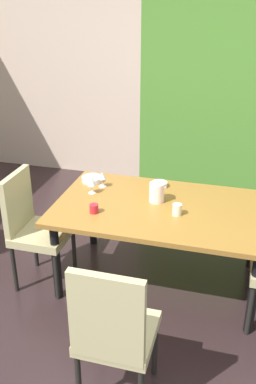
{
  "coord_description": "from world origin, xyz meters",
  "views": [
    {
      "loc": [
        1.01,
        -2.45,
        2.33
      ],
      "look_at": [
        0.18,
        0.53,
        0.85
      ],
      "focal_mm": 40.0,
      "sensor_mm": 36.0,
      "label": 1
    }
  ],
  "objects_px": {
    "chair_left_near": "(33,224)",
    "wine_glass_south": "(92,181)",
    "serving_bowl_center": "(92,179)",
    "cup_west": "(94,209)",
    "dining_table": "(162,215)",
    "serving_bowl_near_shelf": "(160,184)",
    "chair_head_near": "(114,330)",
    "pitcher_right": "(157,192)",
    "cup_front": "(177,210)",
    "wine_glass_rear": "(102,176)"
  },
  "relations": [
    {
      "from": "wine_glass_south",
      "to": "chair_head_near",
      "type": "bearing_deg",
      "value": -65.74
    },
    {
      "from": "dining_table",
      "to": "wine_glass_south",
      "type": "relative_size",
      "value": 10.65
    },
    {
      "from": "cup_front",
      "to": "wine_glass_rear",
      "type": "bearing_deg",
      "value": 154.71
    },
    {
      "from": "chair_left_near",
      "to": "cup_west",
      "type": "distance_m",
      "value": 0.58
    },
    {
      "from": "wine_glass_south",
      "to": "cup_west",
      "type": "height_order",
      "value": "wine_glass_south"
    },
    {
      "from": "wine_glass_rear",
      "to": "cup_front",
      "type": "distance_m",
      "value": 0.81
    },
    {
      "from": "dining_table",
      "to": "serving_bowl_center",
      "type": "height_order",
      "value": "serving_bowl_center"
    },
    {
      "from": "chair_head_near",
      "to": "pitcher_right",
      "type": "xyz_separation_m",
      "value": [
        -0.04,
        1.35,
        0.24
      ]
    },
    {
      "from": "chair_head_near",
      "to": "serving_bowl_center",
      "type": "distance_m",
      "value": 1.75
    },
    {
      "from": "dining_table",
      "to": "chair_head_near",
      "type": "bearing_deg",
      "value": -90.92
    },
    {
      "from": "dining_table",
      "to": "serving_bowl_center",
      "type": "xyz_separation_m",
      "value": [
        -0.72,
        0.32,
        0.1
      ]
    },
    {
      "from": "cup_west",
      "to": "dining_table",
      "type": "bearing_deg",
      "value": 26.37
    },
    {
      "from": "dining_table",
      "to": "serving_bowl_near_shelf",
      "type": "distance_m",
      "value": 0.4
    },
    {
      "from": "serving_bowl_center",
      "to": "cup_front",
      "type": "distance_m",
      "value": 0.96
    },
    {
      "from": "cup_front",
      "to": "pitcher_right",
      "type": "bearing_deg",
      "value": 136.93
    },
    {
      "from": "wine_glass_south",
      "to": "pitcher_right",
      "type": "height_order",
      "value": "pitcher_right"
    },
    {
      "from": "chair_left_near",
      "to": "serving_bowl_near_shelf",
      "type": "relative_size",
      "value": 7.33
    },
    {
      "from": "wine_glass_south",
      "to": "serving_bowl_center",
      "type": "relative_size",
      "value": 0.86
    },
    {
      "from": "cup_west",
      "to": "pitcher_right",
      "type": "xyz_separation_m",
      "value": [
        0.43,
        0.32,
        0.05
      ]
    },
    {
      "from": "wine_glass_south",
      "to": "serving_bowl_near_shelf",
      "type": "height_order",
      "value": "wine_glass_south"
    },
    {
      "from": "chair_left_near",
      "to": "wine_glass_south",
      "type": "distance_m",
      "value": 0.61
    },
    {
      "from": "chair_left_near",
      "to": "wine_glass_south",
      "type": "bearing_deg",
      "value": 131.8
    },
    {
      "from": "chair_left_near",
      "to": "cup_front",
      "type": "xyz_separation_m",
      "value": [
        1.17,
        0.16,
        0.22
      ]
    },
    {
      "from": "wine_glass_south",
      "to": "cup_west",
      "type": "xyz_separation_m",
      "value": [
        0.14,
        -0.33,
        -0.08
      ]
    },
    {
      "from": "chair_left_near",
      "to": "serving_bowl_near_shelf",
      "type": "distance_m",
      "value": 1.15
    },
    {
      "from": "wine_glass_south",
      "to": "wine_glass_rear",
      "type": "height_order",
      "value": "wine_glass_south"
    },
    {
      "from": "wine_glass_rear",
      "to": "chair_left_near",
      "type": "bearing_deg",
      "value": -131.05
    },
    {
      "from": "cup_front",
      "to": "dining_table",
      "type": "bearing_deg",
      "value": 141.99
    },
    {
      "from": "wine_glass_south",
      "to": "wine_glass_rear",
      "type": "distance_m",
      "value": 0.16
    },
    {
      "from": "chair_head_near",
      "to": "serving_bowl_center",
      "type": "relative_size",
      "value": 5.48
    },
    {
      "from": "wine_glass_rear",
      "to": "serving_bowl_near_shelf",
      "type": "height_order",
      "value": "wine_glass_rear"
    },
    {
      "from": "cup_west",
      "to": "pitcher_right",
      "type": "height_order",
      "value": "pitcher_right"
    },
    {
      "from": "dining_table",
      "to": "chair_left_near",
      "type": "bearing_deg",
      "value": -165.17
    },
    {
      "from": "chair_head_near",
      "to": "serving_bowl_near_shelf",
      "type": "height_order",
      "value": "chair_head_near"
    },
    {
      "from": "dining_table",
      "to": "wine_glass_south",
      "type": "bearing_deg",
      "value": 172.4
    },
    {
      "from": "cup_front",
      "to": "wine_glass_south",
      "type": "bearing_deg",
      "value": 165.95
    },
    {
      "from": "serving_bowl_center",
      "to": "cup_front",
      "type": "height_order",
      "value": "cup_front"
    },
    {
      "from": "cup_front",
      "to": "cup_west",
      "type": "bearing_deg",
      "value": -167.82
    },
    {
      "from": "serving_bowl_near_shelf",
      "to": "pitcher_right",
      "type": "distance_m",
      "value": 0.3
    },
    {
      "from": "pitcher_right",
      "to": "serving_bowl_near_shelf",
      "type": "bearing_deg",
      "value": 97.02
    },
    {
      "from": "wine_glass_south",
      "to": "cup_front",
      "type": "distance_m",
      "value": 0.8
    },
    {
      "from": "chair_left_near",
      "to": "serving_bowl_center",
      "type": "bearing_deg",
      "value": 152.05
    },
    {
      "from": "dining_table",
      "to": "chair_head_near",
      "type": "distance_m",
      "value": 1.28
    },
    {
      "from": "chair_head_near",
      "to": "cup_front",
      "type": "height_order",
      "value": "chair_head_near"
    },
    {
      "from": "chair_head_near",
      "to": "chair_left_near",
      "type": "bearing_deg",
      "value": 135.35
    },
    {
      "from": "dining_table",
      "to": "serving_bowl_center",
      "type": "distance_m",
      "value": 0.79
    },
    {
      "from": "wine_glass_south",
      "to": "serving_bowl_center",
      "type": "height_order",
      "value": "wine_glass_south"
    },
    {
      "from": "chair_head_near",
      "to": "wine_glass_rear",
      "type": "relative_size",
      "value": 7.54
    },
    {
      "from": "wine_glass_rear",
      "to": "serving_bowl_center",
      "type": "relative_size",
      "value": 0.73
    },
    {
      "from": "chair_left_near",
      "to": "cup_front",
      "type": "relative_size",
      "value": 10.89
    }
  ]
}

